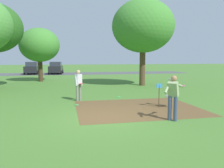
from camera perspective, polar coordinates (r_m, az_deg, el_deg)
ground_plane at (r=8.93m, az=-1.95°, el=-8.69°), size 160.00×160.00×0.00m
dirt_tee_pad at (r=10.79m, az=6.51°, el=-6.03°), size 5.76×4.56×0.01m
disc_golf_basket at (r=11.05m, az=14.39°, el=-1.94°), size 0.98×0.58×1.39m
player_foreground_watching at (r=8.71m, az=15.26°, el=-2.67°), size 1.07×0.67×1.71m
player_throwing at (r=12.52m, az=-8.49°, el=0.14°), size 0.46×0.45×1.71m
frisbee_near_basket at (r=13.75m, az=1.63°, el=-3.25°), size 0.26×0.26×0.02m
frisbee_mid_grass at (r=11.48m, az=-8.96°, el=-5.28°), size 0.21×0.21×0.02m
tree_mid_left at (r=19.83m, az=7.87°, el=14.30°), size 5.28×5.28×7.32m
tree_mid_center at (r=24.11m, az=-17.92°, el=9.36°), size 3.99×3.99×5.39m
parking_lot_strip at (r=35.54m, az=-9.35°, el=2.65°), size 36.00×6.00×0.01m
parked_car_leftmost at (r=35.96m, az=-19.58°, el=3.87°), size 2.05×4.24×1.84m
parked_car_center_left at (r=35.34m, az=-14.04°, el=4.01°), size 2.21×4.32×1.84m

